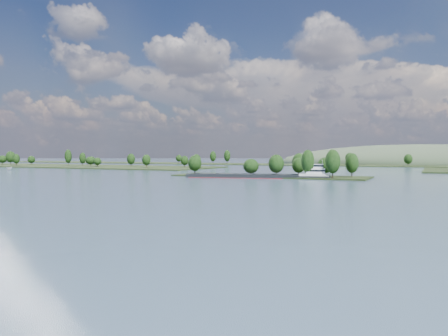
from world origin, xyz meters
The scene contains 7 objects.
ground centered at (0.00, 120.00, 0.00)m, with size 1800.00×1800.00×0.00m, color #3D526A.
tree_island centered at (7.35, 179.22, 3.94)m, with size 100.00×30.10×14.47m.
left_bank centered at (-229.20, 260.09, 0.91)m, with size 300.00×80.00×16.19m.
back_shoreline centered at (7.47, 399.85, 0.70)m, with size 900.00×60.00×16.28m.
hill_west centered at (60.00, 500.00, 0.00)m, with size 320.00×160.00×44.00m, color #3B4C34.
cargo_barge centered at (3.63, 167.48, 1.20)m, with size 70.60×23.83×9.54m.
motorboat centered at (-199.61, 182.98, 1.12)m, with size 2.19×5.81×2.24m, color silver.
Camera 1 is at (77.03, -32.36, 12.23)m, focal length 35.00 mm.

